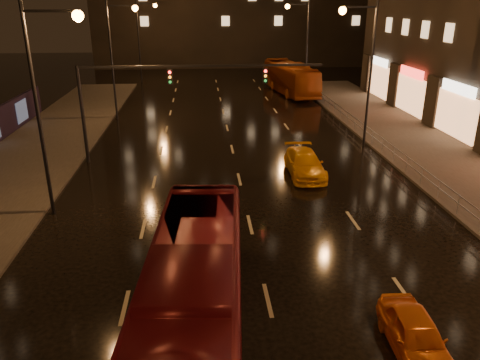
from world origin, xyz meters
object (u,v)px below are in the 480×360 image
(bus_red, at_px, (194,298))
(taxi_far, at_px, (305,164))
(taxi_near, at_px, (416,336))
(bus_curb, at_px, (290,78))

(bus_red, relative_size, taxi_far, 2.43)
(bus_red, height_order, taxi_far, bus_red)
(taxi_near, bearing_deg, bus_red, 174.30)
(bus_curb, xyz_separation_m, taxi_near, (-4.06, -41.98, -1.09))
(bus_curb, relative_size, taxi_far, 2.51)
(bus_red, bearing_deg, taxi_near, -4.11)
(bus_curb, distance_m, taxi_far, 26.88)
(taxi_near, bearing_deg, bus_curb, 87.45)
(taxi_near, height_order, taxi_far, taxi_far)
(taxi_near, bearing_deg, taxi_far, 92.98)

